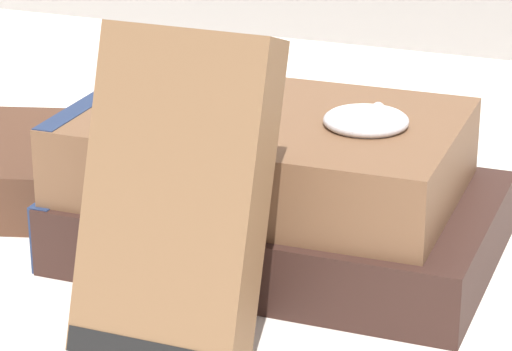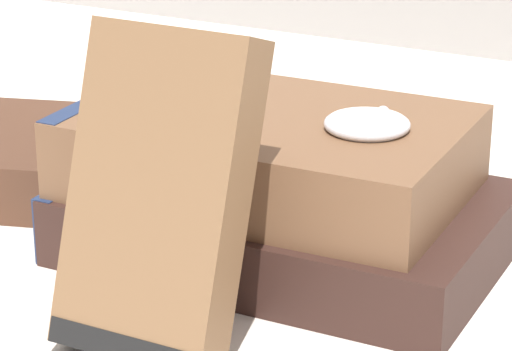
% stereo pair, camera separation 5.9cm
% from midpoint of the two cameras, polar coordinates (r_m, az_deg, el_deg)
% --- Properties ---
extents(ground_plane, '(3.00, 3.00, 0.00)m').
position_cam_midpoint_polar(ground_plane, '(0.67, -1.59, -4.07)').
color(ground_plane, silver).
extents(book_flat_bottom, '(0.23, 0.15, 0.04)m').
position_cam_midpoint_polar(book_flat_bottom, '(0.67, -1.86, -2.17)').
color(book_flat_bottom, '#331E19').
rests_on(book_flat_bottom, ground_plane).
extents(book_flat_top, '(0.21, 0.14, 0.04)m').
position_cam_midpoint_polar(book_flat_top, '(0.66, -2.59, 1.16)').
color(book_flat_top, brown).
rests_on(book_flat_top, book_flat_bottom).
extents(book_leaning_front, '(0.08, 0.07, 0.15)m').
position_cam_midpoint_polar(book_leaning_front, '(0.56, -6.89, -1.63)').
color(book_leaning_front, brown).
rests_on(book_leaning_front, ground_plane).
extents(pocket_watch, '(0.05, 0.05, 0.01)m').
position_cam_midpoint_polar(pocket_watch, '(0.63, 2.55, 2.56)').
color(pocket_watch, white).
rests_on(pocket_watch, book_flat_top).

